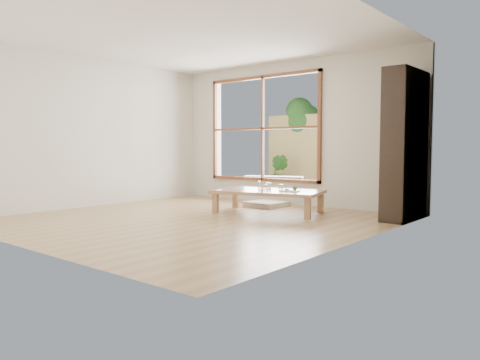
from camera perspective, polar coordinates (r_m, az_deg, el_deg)
The scene contains 15 objects.
ground at distance 6.80m, azimuth -5.38°, elevation -4.83°, with size 5.00×5.00×0.00m, color tan.
low_table at distance 7.44m, azimuth 3.49°, elevation -1.57°, with size 1.86×1.35×0.36m.
floor_cushion at distance 8.27m, azimuth 3.27°, elevation -2.93°, with size 0.61×0.61×0.09m, color beige.
bookshelf at distance 7.09m, azimuth 19.44°, elevation 3.98°, with size 0.34×0.96×2.13m, color black.
glass_tall at distance 7.30m, azimuth 2.55°, elevation -0.73°, with size 0.08×0.08×0.15m, color silver.
glass_mid at distance 7.38m, azimuth 5.02°, elevation -0.91°, with size 0.07×0.07×0.10m, color silver.
glass_short at distance 7.64m, azimuth 3.51°, elevation -0.71°, with size 0.08×0.08×0.10m, color silver.
glass_small at distance 7.54m, azimuth 3.24°, elevation -0.86°, with size 0.06×0.06×0.08m, color silver.
food_tray at distance 7.22m, azimuth 6.19°, elevation -1.24°, with size 0.32×0.26×0.09m.
deck at distance 9.94m, azimuth 6.73°, elevation -2.04°, with size 2.80×2.00×0.05m, color #322A24.
garden_bench at distance 9.99m, azimuth 4.07°, elevation 0.12°, with size 1.32×0.81×0.40m.
bamboo_fence at distance 10.75m, azimuth 9.66°, elevation 3.19°, with size 2.80×0.06×1.80m, color tan.
shrub_right at distance 10.08m, azimuth 13.02°, elevation 0.48°, with size 0.75×0.65×0.83m, color #356A27.
shrub_left at distance 10.88m, azimuth 4.69°, elevation 0.87°, with size 0.47×0.38×0.85m, color #356A27.
garden_tree at distance 11.37m, azimuth 7.48°, elevation 6.91°, with size 1.04×0.85×2.22m.
Camera 1 is at (4.75, -4.76, 1.04)m, focal length 35.00 mm.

